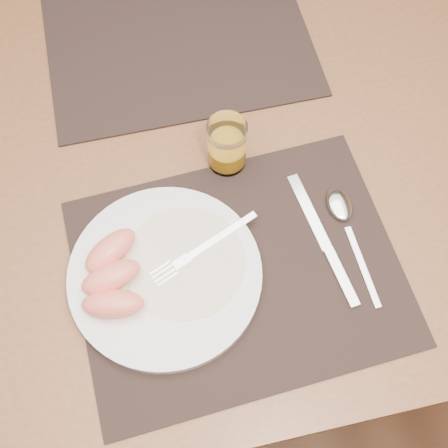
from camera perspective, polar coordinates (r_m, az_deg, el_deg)
ground at (r=1.58m, az=-1.31°, el=-6.99°), size 5.00×5.00×0.00m
table at (r=0.97m, az=-2.14°, el=5.34°), size 1.40×0.90×0.75m
placemat_near at (r=0.80m, az=1.47°, el=-4.83°), size 0.47×0.38×0.00m
placemat_far at (r=1.03m, az=-4.67°, el=18.19°), size 0.45×0.35×0.00m
plate at (r=0.79m, az=-6.00°, el=-5.15°), size 0.27×0.27×0.02m
plate_dressing at (r=0.78m, az=-4.03°, el=-3.83°), size 0.17×0.17×0.00m
fork at (r=0.79m, az=-2.85°, el=-2.92°), size 0.17×0.08×0.00m
knife at (r=0.82m, az=10.48°, el=-2.53°), size 0.04×0.22×0.01m
spoon at (r=0.84m, az=11.96°, el=1.10°), size 0.04×0.19×0.01m
juice_glass at (r=0.84m, az=0.30°, el=7.88°), size 0.06×0.06×0.09m
grapefruit_wedges at (r=0.77m, az=-11.36°, el=-5.27°), size 0.10×0.14×0.03m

